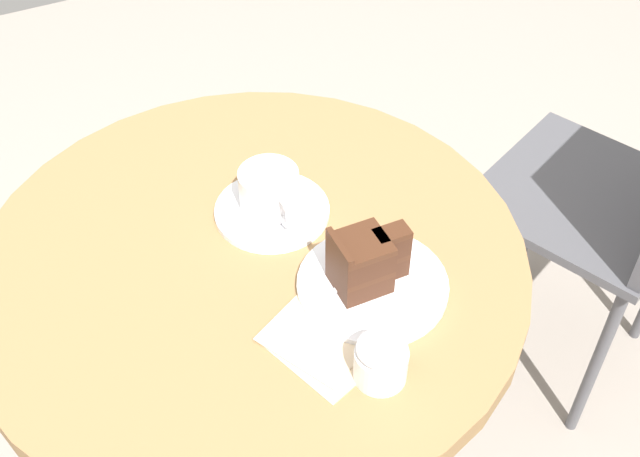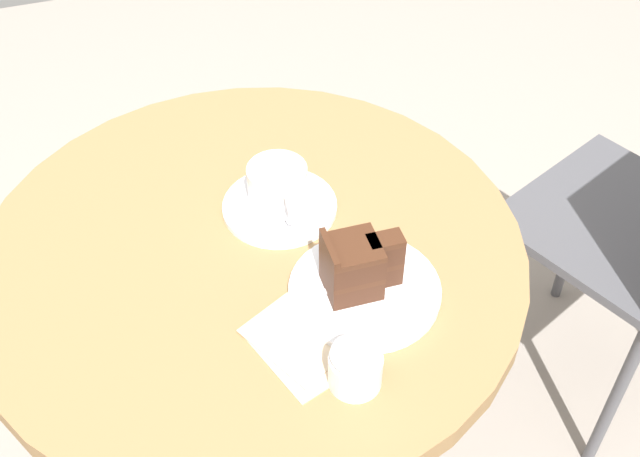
# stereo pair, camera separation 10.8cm
# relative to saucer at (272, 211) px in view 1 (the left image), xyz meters

# --- Properties ---
(cafe_table) EXTENTS (0.77, 0.77, 0.74)m
(cafe_table) POSITION_rel_saucer_xyz_m (0.06, -0.06, -0.13)
(cafe_table) COLOR olive
(cafe_table) RESTS_ON ground
(saucer) EXTENTS (0.17, 0.17, 0.01)m
(saucer) POSITION_rel_saucer_xyz_m (0.00, 0.00, 0.00)
(saucer) COLOR white
(saucer) RESTS_ON cafe_table
(coffee_cup) EXTENTS (0.12, 0.09, 0.06)m
(coffee_cup) POSITION_rel_saucer_xyz_m (-0.00, -0.00, 0.04)
(coffee_cup) COLOR white
(coffee_cup) RESTS_ON saucer
(teaspoon) EXTENTS (0.07, 0.08, 0.00)m
(teaspoon) POSITION_rel_saucer_xyz_m (-0.02, 0.05, 0.01)
(teaspoon) COLOR silver
(teaspoon) RESTS_ON saucer
(cake_plate) EXTENTS (0.20, 0.20, 0.01)m
(cake_plate) POSITION_rel_saucer_xyz_m (0.19, 0.06, 0.00)
(cake_plate) COLOR white
(cake_plate) RESTS_ON cafe_table
(cake_slice) EXTENTS (0.07, 0.10, 0.09)m
(cake_slice) POSITION_rel_saucer_xyz_m (0.19, 0.05, 0.05)
(cake_slice) COLOR #422619
(cake_slice) RESTS_ON cake_plate
(fork) EXTENTS (0.08, 0.13, 0.00)m
(fork) POSITION_rel_saucer_xyz_m (0.15, 0.08, 0.01)
(fork) COLOR silver
(fork) RESTS_ON cake_plate
(napkin) EXTENTS (0.18, 0.17, 0.00)m
(napkin) POSITION_rel_saucer_xyz_m (0.24, -0.03, -0.00)
(napkin) COLOR beige
(napkin) RESTS_ON cafe_table
(cafe_chair) EXTENTS (0.50, 0.50, 0.90)m
(cafe_chair) POSITION_rel_saucer_xyz_m (0.06, 0.71, -0.20)
(cafe_chair) COLOR #4C4C51
(cafe_chair) RESTS_ON ground
(sugar_pot) EXTENTS (0.06, 0.06, 0.06)m
(sugar_pot) POSITION_rel_saucer_xyz_m (0.32, 0.00, 0.03)
(sugar_pot) COLOR white
(sugar_pot) RESTS_ON cafe_table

